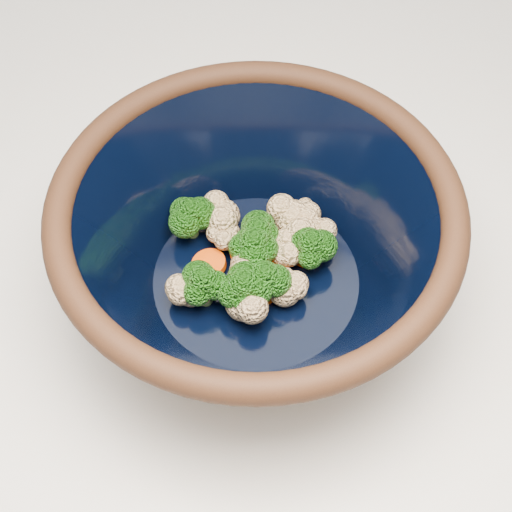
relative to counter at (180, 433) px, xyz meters
name	(u,v)px	position (x,y,z in m)	size (l,w,h in m)	color
counter	(180,433)	(0.00, 0.00, 0.00)	(1.20, 1.20, 0.90)	white
mixing_bowl	(256,246)	(0.10, -0.06, 0.53)	(0.40, 0.40, 0.14)	black
vegetable_pile	(255,253)	(0.10, -0.05, 0.50)	(0.14, 0.12, 0.05)	#608442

